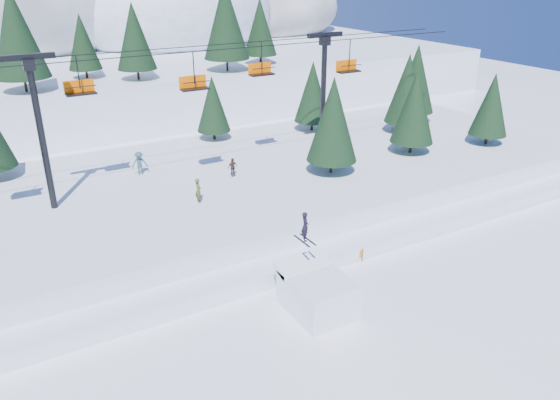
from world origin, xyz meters
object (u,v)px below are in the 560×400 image
chairlift (181,93)px  banner_near (343,258)px  jump_kicker (317,292)px  banner_far (382,233)px

chairlift → banner_near: bearing=-67.1°
jump_kicker → banner_far: (8.61, 4.74, -0.64)m
jump_kicker → banner_near: (4.20, 3.26, -0.64)m
chairlift → banner_near: (5.42, -12.83, -8.78)m
banner_near → banner_far: same height
chairlift → banner_far: chairlift is taller
jump_kicker → banner_far: 9.85m
jump_kicker → banner_far: jump_kicker is taller
banner_near → banner_far: size_ratio=0.99×
banner_near → chairlift: bearing=112.9°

